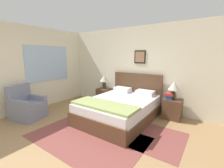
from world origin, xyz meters
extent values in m
plane|color=#99754C|center=(0.00, 0.00, 0.00)|extent=(16.00, 16.00, 0.00)
cube|color=beige|center=(0.00, 3.17, 1.30)|extent=(7.78, 0.06, 2.60)
cube|color=black|center=(0.03, 3.13, 1.66)|extent=(0.37, 0.02, 0.40)
cube|color=#9E7051|center=(0.03, 3.12, 1.66)|extent=(0.30, 0.00, 0.32)
cube|color=beige|center=(-2.72, 1.57, 1.30)|extent=(0.06, 5.54, 2.60)
cube|color=#9EBCDB|center=(-2.68, 1.70, 1.44)|extent=(0.02, 1.54, 1.17)
cube|color=brown|center=(-0.08, 0.83, 0.00)|extent=(2.40, 1.54, 0.01)
cube|color=brown|center=(1.24, 1.60, 0.00)|extent=(0.92, 1.22, 0.01)
cube|color=brown|center=(-0.01, 2.01, 0.14)|extent=(1.62, 2.15, 0.28)
cube|color=brown|center=(-0.01, 0.96, 0.32)|extent=(1.62, 0.06, 0.08)
cube|color=silver|center=(-0.01, 2.01, 0.42)|extent=(1.56, 2.06, 0.27)
cube|color=brown|center=(-0.01, 3.05, 0.85)|extent=(1.62, 0.06, 0.60)
cube|color=#8E9E5B|center=(-0.01, 1.33, 0.58)|extent=(1.59, 0.60, 0.06)
cube|color=silver|center=(-0.40, 2.82, 0.62)|extent=(0.52, 0.32, 0.14)
cube|color=silver|center=(0.37, 2.82, 0.62)|extent=(0.52, 0.32, 0.14)
cube|color=gray|center=(-2.08, 0.63, 0.23)|extent=(0.88, 0.82, 0.45)
cube|color=gray|center=(-2.39, 0.56, 0.69)|extent=(0.27, 0.67, 0.47)
cube|color=gray|center=(-2.15, 0.91, 0.52)|extent=(0.75, 0.27, 0.14)
cube|color=gray|center=(-2.02, 0.36, 0.52)|extent=(0.75, 0.27, 0.14)
cube|color=brown|center=(-1.19, 2.88, 0.27)|extent=(0.45, 0.43, 0.54)
sphere|color=#332D28|center=(-1.19, 2.65, 0.43)|extent=(0.02, 0.02, 0.02)
cube|color=brown|center=(1.16, 2.88, 0.27)|extent=(0.45, 0.43, 0.54)
sphere|color=#332D28|center=(1.16, 2.65, 0.43)|extent=(0.02, 0.02, 0.02)
cylinder|color=#2D2823|center=(-1.19, 2.87, 0.65)|extent=(0.12, 0.12, 0.20)
cylinder|color=#2D2823|center=(-1.19, 2.87, 0.78)|extent=(0.02, 0.02, 0.06)
cone|color=beige|center=(-1.19, 2.87, 0.92)|extent=(0.30, 0.30, 0.22)
cylinder|color=#2D2823|center=(1.15, 2.87, 0.65)|extent=(0.12, 0.12, 0.20)
cylinder|color=#2D2823|center=(1.15, 2.87, 0.78)|extent=(0.02, 0.02, 0.06)
cone|color=beige|center=(1.15, 2.87, 0.92)|extent=(0.30, 0.30, 0.22)
cube|color=#335693|center=(1.06, 2.83, 0.56)|extent=(0.18, 0.25, 0.04)
cube|color=#335693|center=(1.06, 2.83, 0.60)|extent=(0.20, 0.22, 0.03)
cube|color=#335693|center=(1.06, 2.83, 0.63)|extent=(0.18, 0.22, 0.04)
cube|color=#B7332D|center=(1.06, 2.83, 0.67)|extent=(0.24, 0.28, 0.03)
cube|color=#B7332D|center=(1.06, 2.83, 0.70)|extent=(0.21, 0.26, 0.03)
camera|label=1|loc=(2.01, -1.26, 1.70)|focal=24.00mm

